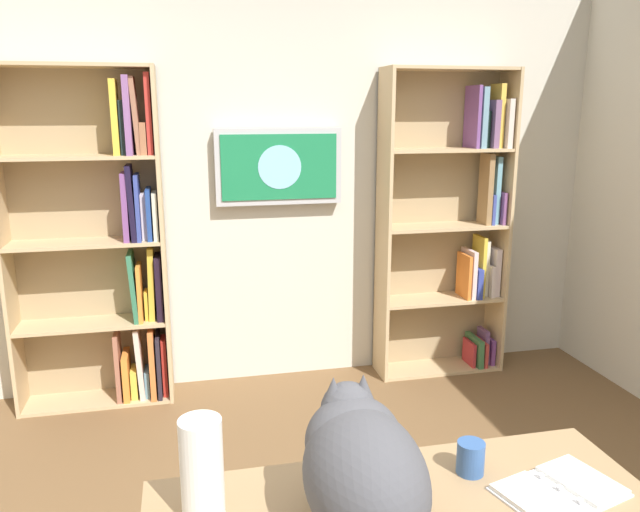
% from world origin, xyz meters
% --- Properties ---
extents(wall_back, '(4.52, 0.06, 2.70)m').
position_xyz_m(wall_back, '(0.00, -2.23, 1.35)').
color(wall_back, beige).
rests_on(wall_back, ground).
extents(bookshelf_left, '(0.87, 0.28, 2.04)m').
position_xyz_m(bookshelf_left, '(-1.23, -2.07, 1.04)').
color(bookshelf_left, tan).
rests_on(bookshelf_left, ground).
extents(bookshelf_right, '(0.91, 0.28, 2.03)m').
position_xyz_m(bookshelf_right, '(1.01, -2.06, 0.98)').
color(bookshelf_right, tan).
rests_on(bookshelf_right, ground).
extents(wall_mounted_tv, '(0.80, 0.07, 0.48)m').
position_xyz_m(wall_mounted_tv, '(-0.04, -2.15, 1.43)').
color(wall_mounted_tv, '#B7B7BC').
extents(cat, '(0.30, 0.58, 0.35)m').
position_xyz_m(cat, '(0.16, 0.43, 0.93)').
color(cat, '#4C4C51').
rests_on(cat, desk).
extents(open_binder, '(0.38, 0.30, 0.02)m').
position_xyz_m(open_binder, '(-0.41, 0.42, 0.77)').
color(open_binder, white).
rests_on(open_binder, desk).
extents(paper_towel_roll, '(0.11, 0.11, 0.27)m').
position_xyz_m(paper_towel_roll, '(0.55, 0.31, 0.90)').
color(paper_towel_roll, white).
rests_on(paper_towel_roll, desk).
extents(coffee_mug, '(0.08, 0.08, 0.10)m').
position_xyz_m(coffee_mug, '(-0.21, 0.28, 0.81)').
color(coffee_mug, '#335999').
rests_on(coffee_mug, desk).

